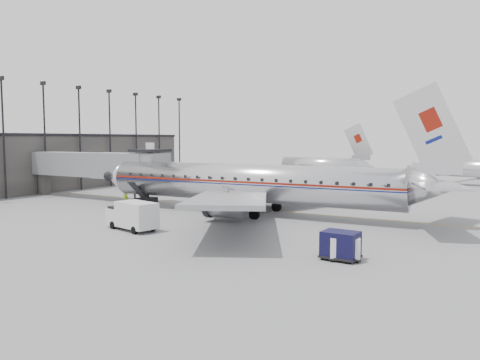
% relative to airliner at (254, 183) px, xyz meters
% --- Properties ---
extents(ground, '(160.00, 160.00, 0.00)m').
position_rel_airliner_xyz_m(ground, '(-5.28, -3.03, -3.10)').
color(ground, slate).
rests_on(ground, ground).
extents(terminal, '(12.00, 46.00, 8.00)m').
position_rel_airliner_xyz_m(terminal, '(-39.28, 6.97, 0.90)').
color(terminal, '#353331').
rests_on(terminal, ground).
extents(apron_line, '(60.00, 0.15, 0.01)m').
position_rel_airliner_xyz_m(apron_line, '(-2.28, 2.97, -3.10)').
color(apron_line, gold).
rests_on(apron_line, ground).
extents(jet_bridge, '(21.00, 6.20, 7.10)m').
position_rel_airliner_xyz_m(jet_bridge, '(-21.94, 0.63, 1.08)').
color(jet_bridge, slate).
rests_on(jet_bridge, ground).
extents(floodlight_masts, '(0.90, 42.25, 15.25)m').
position_rel_airliner_xyz_m(floodlight_masts, '(-32.78, 9.97, 5.26)').
color(floodlight_masts, black).
rests_on(floodlight_masts, ground).
extents(distant_aircraft_near, '(16.39, 3.20, 10.26)m').
position_rel_airliner_xyz_m(distant_aircraft_near, '(-7.07, 38.97, -0.37)').
color(distant_aircraft_near, silver).
rests_on(distant_aircraft_near, ground).
extents(airliner, '(39.00, 36.09, 12.33)m').
position_rel_airliner_xyz_m(airliner, '(0.00, 0.00, 0.00)').
color(airliner, silver).
rests_on(airliner, ground).
extents(service_van, '(5.38, 3.08, 2.38)m').
position_rel_airliner_xyz_m(service_van, '(-4.97, -12.26, -1.85)').
color(service_van, silver).
rests_on(service_van, ground).
extents(baggage_cart_navy, '(2.40, 1.90, 1.80)m').
position_rel_airliner_xyz_m(baggage_cart_navy, '(13.07, -13.03, -2.15)').
color(baggage_cart_navy, black).
rests_on(baggage_cart_navy, ground).
extents(baggage_cart_white, '(2.25, 1.97, 1.48)m').
position_rel_airliner_xyz_m(baggage_cart_white, '(13.36, -13.03, -2.31)').
color(baggage_cart_white, white).
rests_on(baggage_cart_white, ground).
extents(ramp_worker, '(0.71, 0.56, 1.70)m').
position_rel_airliner_xyz_m(ramp_worker, '(-17.28, -0.03, -2.25)').
color(ramp_worker, '#B3EE1C').
rests_on(ramp_worker, ground).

